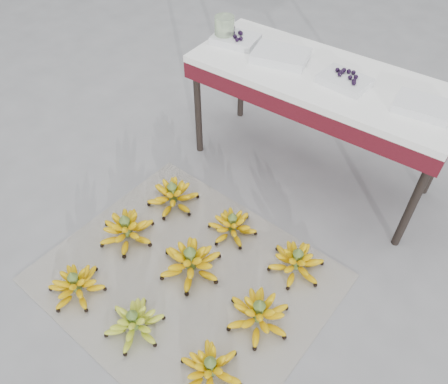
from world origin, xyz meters
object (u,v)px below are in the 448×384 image
Objects in this scene: bunch_front_center at (134,323)px; glass_jar at (224,29)px; bunch_mid_left at (127,230)px; bunch_back_center at (232,226)px; vendor_table at (322,86)px; tray_right at (345,80)px; bunch_mid_right at (259,314)px; tray_left at (281,56)px; tray_far_left at (236,39)px; bunch_mid_center at (191,262)px; newspaper_mat at (186,278)px; tray_far_right at (423,106)px; bunch_back_left at (173,196)px; bunch_front_right at (211,369)px; bunch_back_right at (297,262)px; bunch_front_left at (76,285)px.

bunch_front_center is 1.53m from glass_jar.
bunch_front_center is at bearing -28.16° from bunch_mid_left.
vendor_table is (0.08, 0.64, 0.51)m from bunch_back_center.
bunch_mid_right is at bearing -79.94° from tray_right.
vendor_table is at bearing 2.48° from tray_left.
tray_far_left is 0.84× the size of tray_left.
bunch_mid_left is 0.38m from bunch_mid_center.
tray_far_right reaches higher than newspaper_mat.
bunch_mid_left is at bearing -80.57° from bunch_back_left.
bunch_mid_center is 1.11m from tray_right.
bunch_back_left is 0.95m from vendor_table.
bunch_front_center is at bearing -92.65° from newspaper_mat.
vendor_table is 4.28× the size of tray_left.
tray_far_right reaches higher than bunch_back_center.
bunch_mid_right is 1.41m from tray_far_left.
bunch_back_center is at bearing -76.21° from tray_left.
bunch_front_center is 0.95× the size of bunch_mid_left.
tray_far_right is 1.07m from glass_jar.
bunch_front_right is 0.96× the size of bunch_back_right.
bunch_back_center is at bearing -132.46° from tray_far_right.
bunch_mid_left is 1.40× the size of tray_right.
bunch_mid_left reaches higher than bunch_front_left.
vendor_table is (-0.29, 0.98, 0.50)m from bunch_mid_right.
vendor_table reaches higher than bunch_mid_center.
bunch_front_center is 1.06× the size of bunch_mid_right.
bunch_back_left reaches higher than bunch_front_right.
newspaper_mat is 5.01× the size of tray_far_right.
tray_far_right reaches higher than vendor_table.
bunch_mid_left reaches higher than bunch_back_left.
tray_right is at bearing -3.20° from tray_far_left.
tray_left is (-0.24, -0.01, 0.09)m from vendor_table.
bunch_mid_left is at bearing -84.76° from glass_jar.
glass_jar is (-0.47, 0.93, 0.64)m from bunch_mid_center.
bunch_back_right reaches higher than bunch_back_center.
bunch_mid_right is 0.95× the size of bunch_back_right.
bunch_front_right is 0.73m from bunch_back_center.
bunch_mid_center is 1.02× the size of bunch_back_left.
glass_jar is (-0.87, 0.97, 0.64)m from bunch_mid_right.
vendor_table is at bearing 116.99° from bunch_front_right.
glass_jar is at bearing -163.46° from tray_far_left.
vendor_table is at bearing 80.86° from bunch_back_center.
bunch_back_left reaches higher than bunch_front_center.
vendor_table is 0.53m from tray_far_left.
bunch_front_center is 2.44× the size of glass_jar.
bunch_mid_center is at bearing -66.61° from tray_far_left.
bunch_back_left is (-0.35, 0.28, -0.01)m from bunch_mid_center.
bunch_front_right is at bearing -3.38° from bunch_front_left.
bunch_mid_right reaches higher than bunch_front_center.
newspaper_mat is 4.03× the size of tray_left.
glass_jar is at bearing 126.61° from bunch_back_center.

